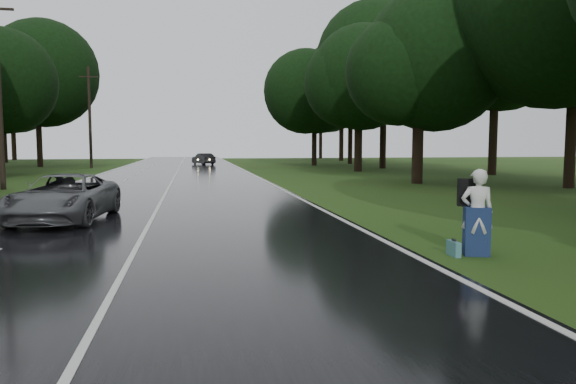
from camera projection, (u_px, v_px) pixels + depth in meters
name	position (u px, v px, depth m)	size (l,w,h in m)	color
ground	(120.00, 281.00, 9.16)	(160.00, 160.00, 0.00)	#274414
road	(169.00, 187.00, 28.76)	(12.00, 140.00, 0.04)	black
lane_center	(169.00, 187.00, 28.76)	(0.12, 140.00, 0.01)	silver
grey_car	(64.00, 197.00, 16.13)	(2.35, 5.11, 1.42)	#545559
far_car	(203.00, 159.00, 60.52)	(1.36, 3.90, 1.28)	black
hitchhiker	(476.00, 215.00, 11.23)	(0.78, 0.74, 1.85)	silver
suitcase	(454.00, 249.00, 11.21)	(0.13, 0.45, 0.32)	teal
utility_pole_mid	(4.00, 189.00, 27.72)	(1.80, 0.28, 10.27)	black
utility_pole_far	(92.00, 168.00, 52.03)	(1.80, 0.28, 9.86)	black
tree_left_f	(40.00, 167.00, 55.54)	(10.65, 10.65, 16.64)	black
tree_right_d	(417.00, 184.00, 31.91)	(8.06, 8.06, 12.59)	black
tree_right_e	(358.00, 171.00, 46.17)	(8.94, 8.94, 13.97)	black
tree_right_f	(314.00, 165.00, 58.86)	(8.90, 8.90, 13.90)	black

